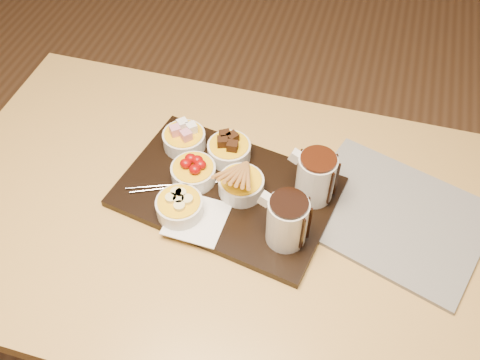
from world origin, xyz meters
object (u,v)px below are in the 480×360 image
(dining_table, at_px, (207,233))
(pitcher_milk_chocolate, at_px, (315,178))
(bowl_strawberries, at_px, (194,173))
(serving_board, at_px, (227,192))
(pitcher_dark_chocolate, at_px, (287,221))
(newspaper, at_px, (393,216))

(dining_table, height_order, pitcher_milk_chocolate, pitcher_milk_chocolate)
(bowl_strawberries, relative_size, pitcher_milk_chocolate, 0.89)
(serving_board, height_order, pitcher_milk_chocolate, pitcher_milk_chocolate)
(pitcher_dark_chocolate, distance_m, pitcher_milk_chocolate, 0.13)
(bowl_strawberries, xyz_separation_m, pitcher_milk_chocolate, (0.26, 0.03, 0.04))
(serving_board, distance_m, pitcher_dark_chocolate, 0.19)
(pitcher_milk_chocolate, relative_size, newspaper, 0.30)
(pitcher_dark_chocolate, distance_m, newspaper, 0.25)
(pitcher_milk_chocolate, bearing_deg, newspaper, 10.36)
(pitcher_dark_chocolate, bearing_deg, newspaper, 41.39)
(dining_table, distance_m, serving_board, 0.12)
(bowl_strawberries, xyz_separation_m, newspaper, (0.44, 0.03, -0.03))
(bowl_strawberries, relative_size, newspaper, 0.27)
(dining_table, bearing_deg, newspaper, 12.19)
(serving_board, bearing_deg, bowl_strawberries, -176.42)
(bowl_strawberries, bearing_deg, serving_board, -6.65)
(pitcher_milk_chocolate, distance_m, newspaper, 0.19)
(newspaper, bearing_deg, pitcher_dark_chocolate, -130.88)
(pitcher_dark_chocolate, relative_size, newspaper, 0.30)
(serving_board, relative_size, bowl_strawberries, 4.60)
(bowl_strawberries, xyz_separation_m, pitcher_dark_chocolate, (0.23, -0.10, 0.04))
(dining_table, xyz_separation_m, pitcher_milk_chocolate, (0.22, 0.09, 0.17))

